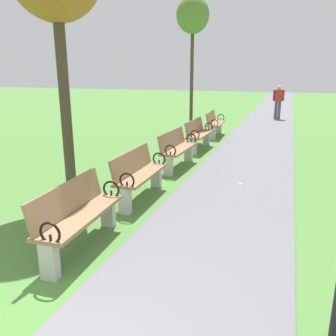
{
  "coord_description": "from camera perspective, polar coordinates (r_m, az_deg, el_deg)",
  "views": [
    {
      "loc": [
        1.99,
        -1.27,
        2.3
      ],
      "look_at": [
        -0.05,
        4.63,
        0.55
      ],
      "focal_mm": 37.1,
      "sensor_mm": 36.0,
      "label": 1
    }
  ],
  "objects": [
    {
      "name": "park_bench_6",
      "position": [
        12.73,
        7.67,
        7.33
      ],
      "size": [
        0.55,
        1.62,
        0.9
      ],
      "color": "#93704C",
      "rests_on": "ground"
    },
    {
      "name": "park_bench_3",
      "position": [
        6.38,
        -4.76,
        -0.91
      ],
      "size": [
        0.49,
        1.6,
        0.9
      ],
      "color": "#93704C",
      "rests_on": "ground"
    },
    {
      "name": "scattered_leaves",
      "position": [
        9.66,
        6.24,
        1.86
      ],
      "size": [
        3.11,
        9.22,
        0.02
      ],
      "color": "#BC842D",
      "rests_on": "ground"
    },
    {
      "name": "park_bench_5",
      "position": [
        10.47,
        5.05,
        5.62
      ],
      "size": [
        0.52,
        1.62,
        0.9
      ],
      "color": "#93704C",
      "rests_on": "ground"
    },
    {
      "name": "tree_3",
      "position": [
        12.98,
        4.09,
        23.49
      ],
      "size": [
        1.13,
        1.13,
        4.77
      ],
      "color": "#4C3D2D",
      "rests_on": "ground"
    },
    {
      "name": "pedestrian_walking",
      "position": [
        18.04,
        17.66,
        10.59
      ],
      "size": [
        0.53,
        0.22,
        1.62
      ],
      "color": "#4C4C56",
      "rests_on": "paved_walkway"
    },
    {
      "name": "park_bench_4",
      "position": [
        8.47,
        1.52,
        3.29
      ],
      "size": [
        0.53,
        1.62,
        0.9
      ],
      "color": "#93704C",
      "rests_on": "ground"
    },
    {
      "name": "park_bench_2",
      "position": [
        4.74,
        -14.53,
        -7.38
      ],
      "size": [
        0.53,
        1.62,
        0.9
      ],
      "color": "#93704C",
      "rests_on": "ground"
    },
    {
      "name": "paved_walkway",
      "position": [
        19.43,
        16.56,
        8.26
      ],
      "size": [
        2.23,
        44.0,
        0.02
      ],
      "primitive_type": "cube",
      "color": "slate",
      "rests_on": "ground"
    }
  ]
}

